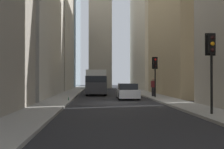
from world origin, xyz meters
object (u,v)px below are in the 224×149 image
(traffic_light_foreground, at_px, (211,54))
(traffic_light_midblock, at_px, (155,68))
(delivery_truck, at_px, (96,82))
(discarded_bottle, at_px, (69,99))
(pedestrian, at_px, (153,86))
(sedan_silver, at_px, (128,92))

(traffic_light_foreground, bearing_deg, traffic_light_midblock, 0.45)
(delivery_truck, bearing_deg, discarded_bottle, 168.65)
(traffic_light_foreground, relative_size, traffic_light_midblock, 1.06)
(delivery_truck, height_order, pedestrian, delivery_truck)
(sedan_silver, distance_m, pedestrian, 3.51)
(traffic_light_foreground, bearing_deg, discarded_bottle, 37.91)
(traffic_light_foreground, relative_size, pedestrian, 2.24)
(delivery_truck, bearing_deg, traffic_light_foreground, -165.06)
(sedan_silver, height_order, traffic_light_midblock, traffic_light_midblock)
(discarded_bottle, bearing_deg, traffic_light_midblock, -62.87)
(traffic_light_foreground, distance_m, traffic_light_midblock, 13.81)
(traffic_light_midblock, bearing_deg, pedestrian, -3.70)
(sedan_silver, height_order, traffic_light_foreground, traffic_light_foreground)
(traffic_light_foreground, distance_m, pedestrian, 15.38)
(delivery_truck, relative_size, discarded_bottle, 23.93)
(traffic_light_foreground, bearing_deg, sedan_silver, 11.83)
(pedestrian, height_order, discarded_bottle, pedestrian)
(sedan_silver, relative_size, pedestrian, 2.45)
(delivery_truck, relative_size, traffic_light_midblock, 1.74)
(delivery_truck, relative_size, sedan_silver, 1.50)
(delivery_truck, bearing_deg, sedan_silver, -159.95)
(delivery_truck, bearing_deg, pedestrian, -134.89)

